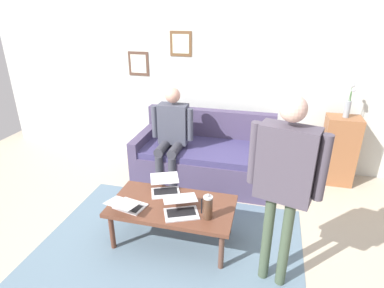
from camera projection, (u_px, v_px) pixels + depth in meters
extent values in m
plane|color=#BDAF98|center=(172.00, 255.00, 3.05)|extent=(7.68, 7.68, 0.00)
cube|color=slate|center=(170.00, 246.00, 3.16)|extent=(2.56, 1.85, 0.01)
cube|color=silver|center=(217.00, 72.00, 4.47)|extent=(7.04, 0.10, 2.70)
cube|color=brown|center=(181.00, 44.00, 4.39)|extent=(0.31, 0.02, 0.34)
cube|color=silver|center=(181.00, 44.00, 4.38)|extent=(0.24, 0.00, 0.26)
cube|color=brown|center=(139.00, 64.00, 4.66)|extent=(0.31, 0.02, 0.35)
cube|color=silver|center=(138.00, 64.00, 4.65)|extent=(0.24, 0.00, 0.26)
cube|color=#4B4060|center=(204.00, 165.00, 4.32)|extent=(1.80, 0.92, 0.42)
cube|color=#3F3968|center=(204.00, 149.00, 4.20)|extent=(1.56, 0.84, 0.08)
cube|color=#4B4060|center=(211.00, 125.00, 4.49)|extent=(1.80, 0.14, 0.46)
cube|color=#4B4060|center=(270.00, 151.00, 4.00)|extent=(0.12, 0.92, 0.20)
cube|color=#4B4060|center=(145.00, 138.00, 4.38)|extent=(0.12, 0.92, 0.20)
cube|color=brown|center=(172.00, 206.00, 3.08)|extent=(1.21, 0.64, 0.04)
cylinder|color=brown|center=(221.00, 251.00, 2.82)|extent=(0.05, 0.05, 0.39)
cylinder|color=brown|center=(112.00, 231.00, 3.06)|extent=(0.05, 0.05, 0.39)
cylinder|color=#5A2F1B|center=(229.00, 217.00, 3.27)|extent=(0.05, 0.05, 0.39)
cylinder|color=brown|center=(134.00, 203.00, 3.52)|extent=(0.05, 0.05, 0.39)
cube|color=silver|center=(130.00, 206.00, 3.04)|extent=(0.32, 0.26, 0.01)
cube|color=black|center=(129.00, 206.00, 3.02)|extent=(0.26, 0.17, 0.00)
cube|color=silver|center=(122.00, 203.00, 2.90)|extent=(0.32, 0.25, 0.03)
cube|color=white|center=(122.00, 203.00, 2.90)|extent=(0.28, 0.22, 0.03)
cube|color=silver|center=(166.00, 193.00, 3.26)|extent=(0.35, 0.31, 0.01)
cube|color=black|center=(166.00, 191.00, 3.27)|extent=(0.27, 0.21, 0.00)
cube|color=silver|center=(164.00, 178.00, 3.32)|extent=(0.34, 0.29, 0.03)
cube|color=#2C1E2A|center=(164.00, 178.00, 3.32)|extent=(0.31, 0.26, 0.03)
cube|color=silver|center=(181.00, 214.00, 2.92)|extent=(0.37, 0.33, 0.01)
cube|color=black|center=(181.00, 212.00, 2.94)|extent=(0.29, 0.23, 0.00)
cube|color=silver|center=(180.00, 198.00, 2.97)|extent=(0.37, 0.31, 0.03)
cube|color=black|center=(180.00, 199.00, 2.96)|extent=(0.33, 0.28, 0.03)
cylinder|color=#4C3323|center=(208.00, 208.00, 2.83)|extent=(0.08, 0.08, 0.21)
cylinder|color=#B7B7BC|center=(208.00, 197.00, 2.79)|extent=(0.09, 0.09, 0.02)
sphere|color=#B2B2B7|center=(208.00, 195.00, 2.78)|extent=(0.03, 0.03, 0.03)
cube|color=black|center=(202.00, 206.00, 2.84)|extent=(0.01, 0.01, 0.15)
cube|color=#975D39|center=(339.00, 150.00, 4.16)|extent=(0.42, 0.32, 0.92)
cylinder|color=#8F969D|center=(347.00, 109.00, 3.94)|extent=(0.07, 0.07, 0.21)
cylinder|color=#3D7038|center=(351.00, 93.00, 3.84)|extent=(0.02, 0.01, 0.20)
sphere|color=silver|center=(353.00, 85.00, 3.80)|extent=(0.05, 0.05, 0.05)
cylinder|color=#3D7038|center=(351.00, 92.00, 3.86)|extent=(0.02, 0.01, 0.21)
sphere|color=silver|center=(353.00, 83.00, 3.82)|extent=(0.04, 0.04, 0.04)
cylinder|color=#3D7038|center=(351.00, 96.00, 3.86)|extent=(0.02, 0.03, 0.14)
sphere|color=silver|center=(353.00, 90.00, 3.83)|extent=(0.05, 0.05, 0.05)
cylinder|color=#43533E|center=(285.00, 244.00, 2.58)|extent=(0.08, 0.08, 0.84)
cylinder|color=#43533E|center=(267.00, 238.00, 2.65)|extent=(0.08, 0.08, 0.84)
cube|color=#4B4350|center=(286.00, 164.00, 2.33)|extent=(0.45, 0.29, 0.59)
cylinder|color=#4B4350|center=(322.00, 168.00, 2.20)|extent=(0.10, 0.10, 0.50)
cylinder|color=#4B4350|center=(254.00, 153.00, 2.43)|extent=(0.10, 0.10, 0.50)
sphere|color=beige|center=(293.00, 109.00, 2.16)|extent=(0.19, 0.19, 0.19)
cylinder|color=#373740|center=(172.00, 176.00, 3.96)|extent=(0.10, 0.10, 0.50)
cylinder|color=#373740|center=(160.00, 174.00, 4.00)|extent=(0.10, 0.10, 0.50)
cylinder|color=#373740|center=(176.00, 148.00, 4.00)|extent=(0.12, 0.40, 0.12)
cylinder|color=#373740|center=(163.00, 147.00, 4.04)|extent=(0.12, 0.40, 0.12)
cube|color=#444756|center=(173.00, 124.00, 4.08)|extent=(0.37, 0.20, 0.52)
cylinder|color=#444756|center=(190.00, 125.00, 3.97)|extent=(0.08, 0.08, 0.42)
cylinder|color=#444756|center=(155.00, 122.00, 4.08)|extent=(0.08, 0.08, 0.42)
sphere|color=tan|center=(173.00, 95.00, 3.93)|extent=(0.19, 0.19, 0.19)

